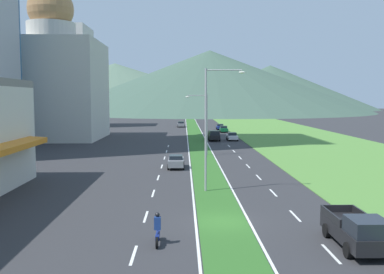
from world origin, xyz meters
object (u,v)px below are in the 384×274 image
(car_1, at_px, (224,129))
(pickup_truck_1, at_px, (214,136))
(street_lamp_mid, at_px, (204,120))
(car_5, at_px, (232,136))
(street_lamp_near, at_px, (210,122))
(car_4, at_px, (220,127))
(car_0, at_px, (176,161))
(car_2, at_px, (181,124))
(pickup_truck_0, at_px, (357,231))
(motorcycle_rider, at_px, (158,231))

(car_1, bearing_deg, pickup_truck_1, -10.50)
(street_lamp_mid, bearing_deg, car_5, 73.52)
(street_lamp_near, bearing_deg, car_5, 81.10)
(car_5, bearing_deg, pickup_truck_1, -77.47)
(street_lamp_mid, distance_m, car_1, 41.46)
(car_4, relative_size, pickup_truck_1, 0.82)
(pickup_truck_1, bearing_deg, car_5, 102.53)
(car_0, xyz_separation_m, car_1, (10.32, 51.60, -0.01))
(car_0, height_order, car_4, car_0)
(street_lamp_near, height_order, street_lamp_mid, street_lamp_near)
(street_lamp_mid, height_order, car_2, street_lamp_mid)
(car_5, height_order, pickup_truck_1, pickup_truck_1)
(pickup_truck_0, xyz_separation_m, pickup_truck_1, (-3.48, 58.33, 0.00))
(car_1, relative_size, pickup_truck_1, 0.80)
(car_0, height_order, car_2, car_2)
(street_lamp_mid, distance_m, car_5, 22.86)
(car_4, distance_m, motorcycle_rider, 86.51)
(street_lamp_near, xyz_separation_m, car_0, (-3.12, 12.44, -5.26))
(car_5, xyz_separation_m, pickup_truck_0, (-0.04, -59.12, 0.23))
(car_4, xyz_separation_m, pickup_truck_1, (-3.59, -28.46, 0.25))
(street_lamp_near, distance_m, street_lamp_mid, 23.35)
(car_5, xyz_separation_m, motorcycle_rider, (-10.70, -58.16, -0.01))
(street_lamp_near, distance_m, car_5, 45.71)
(car_1, distance_m, pickup_truck_1, 20.31)
(pickup_truck_0, bearing_deg, car_1, 179.84)
(street_lamp_mid, relative_size, car_0, 2.11)
(car_5, distance_m, pickup_truck_1, 3.62)
(car_1, relative_size, car_4, 0.98)
(street_lamp_near, relative_size, car_2, 2.54)
(car_4, relative_size, car_5, 0.95)
(car_5, bearing_deg, car_2, -165.09)
(street_lamp_near, bearing_deg, car_1, 83.58)
(car_2, bearing_deg, car_4, -134.22)
(street_lamp_near, xyz_separation_m, car_1, (7.20, 64.04, -5.27))
(street_lamp_near, relative_size, street_lamp_mid, 1.23)
(motorcycle_rider, bearing_deg, car_0, -1.25)
(street_lamp_mid, relative_size, pickup_truck_0, 1.58)
(car_4, height_order, pickup_truck_1, pickup_truck_1)
(car_0, distance_m, car_4, 60.95)
(car_2, xyz_separation_m, pickup_truck_1, (6.45, -38.23, 0.19))
(street_lamp_mid, relative_size, car_1, 1.97)
(street_lamp_near, height_order, car_4, street_lamp_near)
(car_1, height_order, car_2, car_2)
(car_2, height_order, pickup_truck_0, pickup_truck_0)
(car_0, distance_m, car_5, 33.97)
(car_5, bearing_deg, street_lamp_near, -8.90)
(car_2, xyz_separation_m, car_4, (10.04, -9.77, -0.06))
(car_2, xyz_separation_m, car_5, (9.97, -37.45, -0.04))
(car_1, distance_m, pickup_truck_0, 78.30)
(car_2, xyz_separation_m, motorcycle_rider, (-0.73, -95.61, -0.05))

